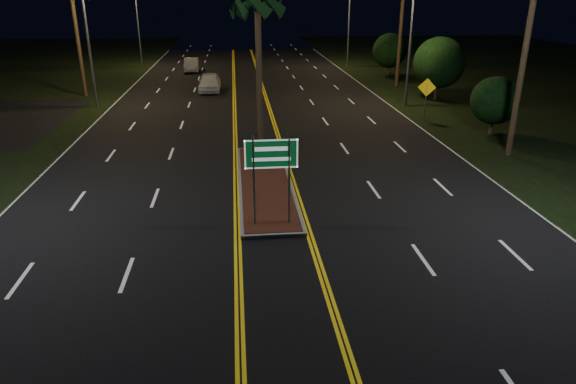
{
  "coord_description": "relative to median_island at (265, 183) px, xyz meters",
  "views": [
    {
      "loc": [
        -1.11,
        -13.54,
        7.81
      ],
      "look_at": [
        0.41,
        1.31,
        1.9
      ],
      "focal_mm": 32.0,
      "sensor_mm": 36.0,
      "label": 1
    }
  ],
  "objects": [
    {
      "name": "streetlight_right_mid",
      "position": [
        10.61,
        15.0,
        5.57
      ],
      "size": [
        1.91,
        0.44,
        9.0
      ],
      "color": "gray",
      "rests_on": "ground"
    },
    {
      "name": "shrub_near",
      "position": [
        13.5,
        7.0,
        1.86
      ],
      "size": [
        2.7,
        2.7,
        3.3
      ],
      "color": "#382819",
      "rests_on": "ground"
    },
    {
      "name": "palm_median",
      "position": [
        0.0,
        3.5,
        7.19
      ],
      "size": [
        2.4,
        2.4,
        8.3
      ],
      "color": "#382819",
      "rests_on": "ground"
    },
    {
      "name": "shrub_far",
      "position": [
        13.8,
        29.0,
        2.25
      ],
      "size": [
        3.24,
        3.24,
        3.96
      ],
      "color": "#382819",
      "rests_on": "ground"
    },
    {
      "name": "warning_sign",
      "position": [
        10.8,
        10.56,
        1.67
      ],
      "size": [
        1.06,
        0.42,
        2.67
      ],
      "rotation": [
        0.0,
        0.0,
        -0.36
      ],
      "color": "gray",
      "rests_on": "ground"
    },
    {
      "name": "streetlight_right_far",
      "position": [
        10.61,
        35.0,
        5.57
      ],
      "size": [
        1.91,
        0.44,
        9.0
      ],
      "color": "gray",
      "rests_on": "ground"
    },
    {
      "name": "ground",
      "position": [
        0.0,
        -7.0,
        -0.08
      ],
      "size": [
        120.0,
        120.0,
        0.0
      ],
      "primitive_type": "plane",
      "color": "black",
      "rests_on": "ground"
    },
    {
      "name": "car_far",
      "position": [
        -5.48,
        33.47,
        0.69
      ],
      "size": [
        2.18,
        4.71,
        1.54
      ],
      "primitive_type": "imported",
      "rotation": [
        0.0,
        0.0,
        0.04
      ],
      "color": "#BABCC5",
      "rests_on": "ground"
    },
    {
      "name": "streetlight_left_far",
      "position": [
        -10.61,
        37.0,
        5.57
      ],
      "size": [
        1.91,
        0.44,
        9.0
      ],
      "color": "gray",
      "rests_on": "ground"
    },
    {
      "name": "car_near",
      "position": [
        -3.2,
        22.22,
        0.78
      ],
      "size": [
        2.28,
        5.19,
        1.72
      ],
      "primitive_type": "imported",
      "rotation": [
        0.0,
        0.0,
        -0.01
      ],
      "color": "white",
      "rests_on": "ground"
    },
    {
      "name": "shrub_mid",
      "position": [
        14.0,
        17.0,
        2.64
      ],
      "size": [
        3.78,
        3.78,
        4.62
      ],
      "color": "#382819",
      "rests_on": "ground"
    },
    {
      "name": "streetlight_left_mid",
      "position": [
        -10.61,
        17.0,
        5.57
      ],
      "size": [
        1.91,
        0.44,
        9.0
      ],
      "color": "gray",
      "rests_on": "ground"
    },
    {
      "name": "highway_sign",
      "position": [
        0.0,
        -4.2,
        2.32
      ],
      "size": [
        1.8,
        0.08,
        3.2
      ],
      "color": "gray",
      "rests_on": "ground"
    },
    {
      "name": "median_island",
      "position": [
        0.0,
        0.0,
        0.0
      ],
      "size": [
        2.25,
        10.25,
        0.17
      ],
      "color": "gray",
      "rests_on": "ground"
    }
  ]
}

